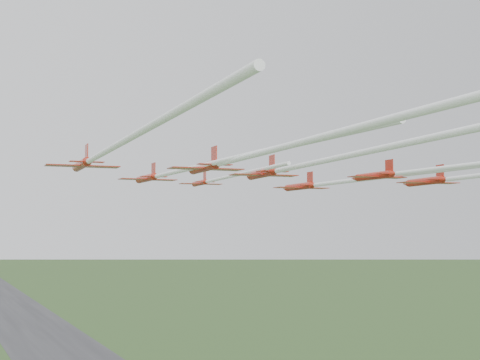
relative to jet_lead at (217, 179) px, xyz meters
name	(u,v)px	position (x,y,z in m)	size (l,w,h in m)	color
runway	(49,342)	(4.98, 191.37, -56.98)	(38.00, 900.00, 0.04)	#2E2E30
jet_lead	(217,179)	(0.00, 0.00, 0.00)	(8.58, 46.57, 2.35)	#B32616
jet_row2_left	(188,169)	(-14.32, -23.49, -0.62)	(8.77, 68.48, 2.63)	#B32616
jet_row2_right	(333,183)	(13.75, -14.59, -1.07)	(9.76, 53.59, 2.90)	#B32616
jet_row3_left	(105,152)	(-27.76, -34.10, -0.14)	(9.37, 63.53, 2.78)	#B32616
jet_row3_mid	(302,165)	(-2.33, -32.06, -0.40)	(11.74, 60.60, 2.94)	#B32616
jet_row4_left	(259,153)	(-15.06, -45.23, -0.79)	(9.28, 66.27, 2.75)	#B32616
jet_row4_right	(423,170)	(9.06, -41.14, -1.31)	(7.98, 44.66, 2.39)	#B32616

